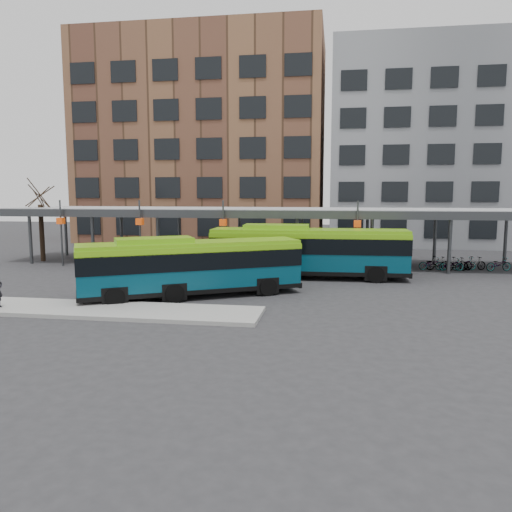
{
  "coord_description": "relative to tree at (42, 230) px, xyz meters",
  "views": [
    {
      "loc": [
        4.6,
        -23.57,
        5.36
      ],
      "look_at": [
        0.22,
        3.8,
        1.8
      ],
      "focal_mm": 35.0,
      "sensor_mm": 36.0,
      "label": 1
    }
  ],
  "objects": [
    {
      "name": "tree",
      "position": [
        0.0,
        0.0,
        0.0
      ],
      "size": [
        1.64,
        1.64,
        5.6
      ],
      "color": "black",
      "rests_on": "ground"
    },
    {
      "name": "ground",
      "position": [
        18.0,
        -12.0,
        -2.43
      ],
      "size": [
        120.0,
        120.0,
        0.0
      ],
      "primitive_type": "plane",
      "color": "#28282B",
      "rests_on": "ground"
    },
    {
      "name": "bus_rear",
      "position": [
        20.91,
        -4.5,
        -0.69
      ],
      "size": [
        12.21,
        3.02,
        3.35
      ],
      "rotation": [
        0.0,
        0.0,
        0.03
      ],
      "color": "#073C4F",
      "rests_on": "ground"
    },
    {
      "name": "canopy",
      "position": [
        17.94,
        0.87,
        1.47
      ],
      "size": [
        40.0,
        6.53,
        4.8
      ],
      "color": "#999B9E",
      "rests_on": "ground"
    },
    {
      "name": "bike_rack",
      "position": [
        31.12,
        0.09,
        -1.97
      ],
      "size": [
        6.28,
        1.37,
        0.99
      ],
      "color": "slate",
      "rests_on": "ground"
    },
    {
      "name": "bus_front",
      "position": [
        15.31,
        -11.16,
        -0.81
      ],
      "size": [
        11.04,
        7.56,
        3.11
      ],
      "rotation": [
        0.0,
        0.0,
        0.51
      ],
      "color": "#073C4F",
      "rests_on": "ground"
    },
    {
      "name": "building_brick",
      "position": [
        8.0,
        20.0,
        8.57
      ],
      "size": [
        26.0,
        14.0,
        22.0
      ],
      "primitive_type": "cube",
      "color": "brown",
      "rests_on": "ground"
    },
    {
      "name": "building_grey",
      "position": [
        34.0,
        20.0,
        7.57
      ],
      "size": [
        24.0,
        14.0,
        20.0
      ],
      "primitive_type": "cube",
      "color": "slate",
      "rests_on": "ground"
    },
    {
      "name": "boarding_island",
      "position": [
        12.5,
        -15.0,
        -2.34
      ],
      "size": [
        14.0,
        3.0,
        0.18
      ],
      "primitive_type": "cube",
      "color": "gray",
      "rests_on": "ground"
    }
  ]
}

